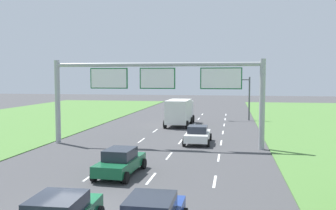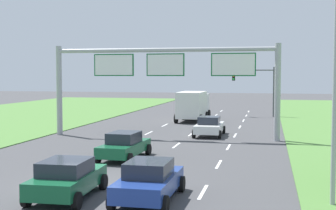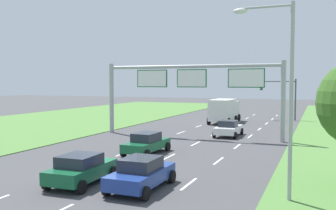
% 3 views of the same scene
% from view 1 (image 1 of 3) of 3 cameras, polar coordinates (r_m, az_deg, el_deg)
% --- Properties ---
extents(lane_dashes_inner_left, '(0.14, 62.40, 0.01)m').
position_cam_1_polar(lane_dashes_inner_left, '(27.62, -7.07, -7.44)').
color(lane_dashes_inner_left, white).
rests_on(lane_dashes_inner_left, ground_plane).
extents(lane_dashes_inner_right, '(0.14, 62.40, 0.01)m').
position_cam_1_polar(lane_dashes_inner_right, '(26.83, 0.17, -7.76)').
color(lane_dashes_inner_right, white).
rests_on(lane_dashes_inner_right, ground_plane).
extents(lane_dashes_slip, '(0.14, 62.40, 0.01)m').
position_cam_1_polar(lane_dashes_slip, '(26.49, 7.73, -7.96)').
color(lane_dashes_slip, white).
rests_on(lane_dashes_slip, ground_plane).
extents(car_near_red, '(2.17, 4.26, 1.52)m').
position_cam_1_polar(car_near_red, '(31.71, 4.56, -4.52)').
color(car_near_red, white).
rests_on(car_near_red, ground_plane).
extents(car_mid_lane, '(2.24, 4.47, 1.53)m').
position_cam_1_polar(car_mid_lane, '(21.81, -7.29, -8.57)').
color(car_mid_lane, '#145633').
rests_on(car_mid_lane, ground_plane).
extents(box_truck, '(2.79, 7.14, 3.02)m').
position_cam_1_polar(box_truck, '(43.20, 1.83, -0.96)').
color(box_truck, silver).
rests_on(box_truck, ground_plane).
extents(sign_gantry, '(17.24, 0.44, 7.00)m').
position_cam_1_polar(sign_gantry, '(30.02, -1.65, 3.04)').
color(sign_gantry, '#9EA0A5').
rests_on(sign_gantry, ground_plane).
extents(traffic_light_mast, '(4.76, 0.49, 5.60)m').
position_cam_1_polar(traffic_light_mast, '(49.08, 10.04, 2.21)').
color(traffic_light_mast, '#47494F').
rests_on(traffic_light_mast, ground_plane).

